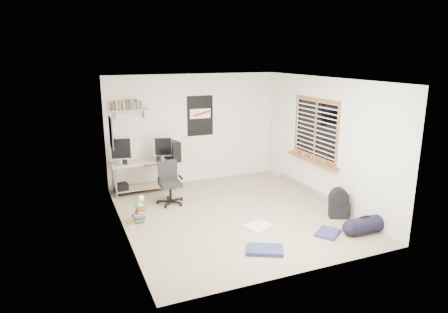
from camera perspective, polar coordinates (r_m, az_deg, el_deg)
name	(u,v)px	position (r m, az deg, el deg)	size (l,w,h in m)	color
floor	(233,215)	(7.59, 1.34, -8.30)	(4.00, 4.50, 0.01)	gray
ceiling	(234,79)	(7.01, 1.46, 10.96)	(4.00, 4.50, 0.01)	white
back_wall	(194,129)	(9.26, -4.32, 3.96)	(4.00, 0.01, 2.50)	silver
left_wall	(121,161)	(6.66, -14.55, -0.65)	(0.01, 4.50, 2.50)	silver
right_wall	(325,141)	(8.21, 14.29, 2.18)	(0.01, 4.50, 2.50)	silver
desk	(145,175)	(8.92, -11.28, -2.55)	(1.41, 0.62, 0.64)	tan
monitor_left	(121,156)	(8.52, -14.52, 0.07)	(0.43, 0.11, 0.48)	#ADADB2
monitor_right	(163,154)	(8.63, -8.73, 0.39)	(0.39, 0.10, 0.43)	#949598
pc_tower	(172,151)	(8.80, -7.41, 0.78)	(0.20, 0.43, 0.45)	black
keyboard	(151,164)	(8.63, -10.32, -1.09)	(0.38, 0.13, 0.02)	black
speaker_left	(124,162)	(8.58, -14.05, -0.81)	(0.09, 0.09, 0.19)	black
speaker_right	(158,160)	(8.64, -9.35, -0.50)	(0.09, 0.09, 0.17)	black
office_chair	(170,180)	(8.02, -7.73, -3.40)	(0.57, 0.57, 0.87)	black
wall_shelf	(130,110)	(8.72, -13.27, 6.49)	(0.80, 0.22, 0.24)	tan
poster_back_wall	(200,116)	(9.23, -3.42, 5.83)	(0.62, 0.03, 0.92)	black
poster_left_wall	(111,133)	(7.77, -15.85, 3.28)	(0.02, 0.42, 0.60)	navy
window	(315,129)	(8.37, 12.85, 3.90)	(0.10, 1.50, 1.26)	brown
baseboard_heater	(311,192)	(8.72, 12.38, -4.91)	(0.08, 2.50, 0.18)	#B7B2A8
backpack	(338,206)	(7.72, 16.03, -6.88)	(0.33, 0.27, 0.45)	black
duffel_bag	(364,225)	(7.19, 19.39, -9.28)	(0.29, 0.29, 0.56)	black
tshirt	(259,226)	(7.08, 4.96, -9.90)	(0.44, 0.37, 0.04)	silver
jeans_a	(265,250)	(6.29, 5.83, -13.13)	(0.56, 0.35, 0.06)	navy
jeans_b	(328,233)	(7.02, 14.62, -10.52)	(0.44, 0.33, 0.06)	navy
book_stack	(140,215)	(7.34, -11.94, -8.15)	(0.39, 0.32, 0.27)	olive
desk_lamp	(140,203)	(7.24, -11.84, -6.50)	(0.11, 0.19, 0.19)	white
subwoofer	(122,189)	(8.82, -14.31, -4.47)	(0.22, 0.22, 0.25)	black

